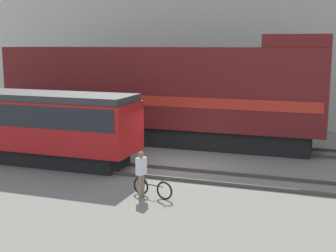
{
  "coord_description": "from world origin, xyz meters",
  "views": [
    {
      "loc": [
        6.03,
        -18.55,
        5.19
      ],
      "look_at": [
        -0.44,
        -0.44,
        1.8
      ],
      "focal_mm": 50.0,
      "sensor_mm": 36.0,
      "label": 1
    }
  ],
  "objects_px": {
    "bicycle": "(152,188)",
    "person": "(141,169)",
    "freight_locomotive": "(160,93)",
    "streetcar": "(37,123)"
  },
  "relations": [
    {
      "from": "freight_locomotive",
      "to": "bicycle",
      "type": "distance_m",
      "value": 9.34
    },
    {
      "from": "freight_locomotive",
      "to": "person",
      "type": "relative_size",
      "value": 10.77
    },
    {
      "from": "freight_locomotive",
      "to": "bicycle",
      "type": "bearing_deg",
      "value": -71.01
    },
    {
      "from": "streetcar",
      "to": "person",
      "type": "bearing_deg",
      "value": -24.96
    },
    {
      "from": "bicycle",
      "to": "person",
      "type": "relative_size",
      "value": 1.0
    },
    {
      "from": "freight_locomotive",
      "to": "person",
      "type": "height_order",
      "value": "freight_locomotive"
    },
    {
      "from": "freight_locomotive",
      "to": "streetcar",
      "type": "bearing_deg",
      "value": -122.0
    },
    {
      "from": "bicycle",
      "to": "person",
      "type": "bearing_deg",
      "value": -171.86
    },
    {
      "from": "freight_locomotive",
      "to": "streetcar",
      "type": "relative_size",
      "value": 1.88
    },
    {
      "from": "streetcar",
      "to": "person",
      "type": "distance_m",
      "value": 6.83
    }
  ]
}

